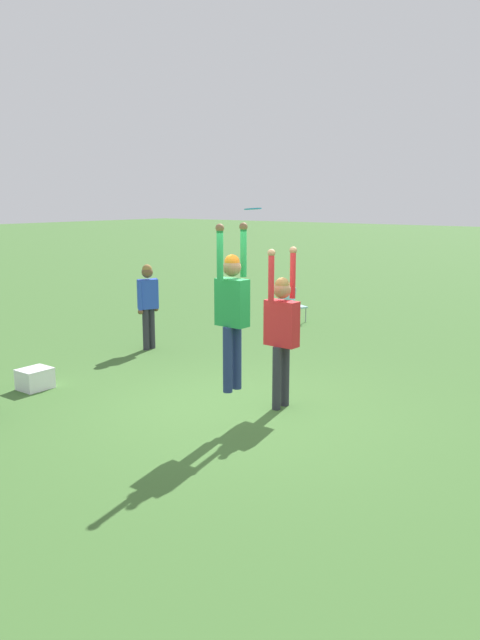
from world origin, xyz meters
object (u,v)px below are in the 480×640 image
Objects in this scene: person_defending at (282,324)px; camping_chair_1 at (291,303)px; cooler_box at (35,379)px; person_spectator_near at (148,299)px; person_jumping at (232,304)px; frisbee at (253,209)px.

camping_chair_1 is at bearing 123.41° from person_defending.
camping_chair_1 is 1.69× the size of cooler_box.
person_spectator_near reaches higher than cooler_box.
person_jumping is 2.61× the size of camping_chair_1.
person_spectator_near is 3.50× the size of cooler_box.
person_jumping is 1.31m from frisbee.
person_jumping is 3.80m from cooler_box.
frisbee is 0.48× the size of cooler_box.
person_jumping is at bearing -96.07° from person_spectator_near.
frisbee is 4.55m from person_spectator_near.
person_spectator_near reaches higher than camping_chair_1.
person_defending is 1.63m from frisbee.
cooler_box is (-2.91, -0.47, -0.82)m from person_spectator_near.
camping_chair_1 is 0.48× the size of person_spectator_near.
person_spectator_near is (-3.96, 0.72, 0.52)m from camping_chair_1.
person_defending is at bearing -90.00° from person_jumping.
camping_chair_1 is 6.88m from cooler_box.
cooler_box is at bearing -153.73° from person_defending.
frisbee is (0.62, 0.14, 1.15)m from person_jumping.
person_defending is 6.24m from camping_chair_1.
person_defending is at bearing 57.64° from camping_chair_1.
camping_chair_1 is (5.28, 3.25, -0.74)m from person_defending.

